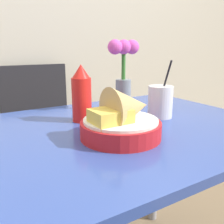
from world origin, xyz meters
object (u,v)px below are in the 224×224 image
Objects in this scene: chair_far_window at (41,127)px; ketchup_bottle at (82,94)px; drink_cup at (160,103)px; flower_vase at (123,70)px; food_basket at (123,120)px.

ketchup_bottle is (-0.02, -0.66, 0.31)m from chair_far_window.
flower_vase reaches higher than drink_cup.
chair_far_window is 0.73m from ketchup_bottle.
ketchup_bottle is 0.22m from flower_vase.
ketchup_bottle reaches higher than food_basket.
flower_vase is (0.17, 0.26, 0.11)m from food_basket.
chair_far_window is 3.17× the size of flower_vase.
food_basket is at bearing -89.38° from chair_far_window.
food_basket is 1.11× the size of drink_cup.
chair_far_window is 0.84m from drink_cup.
ketchup_bottle is at bearing 159.01° from drink_cup.
chair_far_window is 3.84× the size of food_basket.
drink_cup is at bearing -68.35° from flower_vase.
food_basket is 0.22m from ketchup_bottle.
flower_vase is at bearing 56.32° from food_basket.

